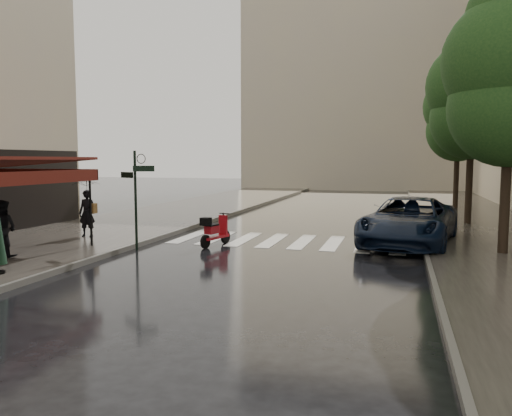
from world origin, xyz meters
The scene contains 15 objects.
ground centered at (0.00, 0.00, 0.00)m, with size 120.00×120.00×0.00m, color black.
sidewalk_near centered at (-4.50, 12.00, 0.06)m, with size 6.00×60.00×0.12m, color #38332D.
sidewalk_far centered at (10.25, 12.00, 0.06)m, with size 5.50×60.00×0.12m, color #38332D.
curb_near centered at (-1.45, 12.00, 0.07)m, with size 0.12×60.00×0.16m, color #595651.
curb_far centered at (7.45, 12.00, 0.07)m, with size 0.12×60.00×0.16m, color #595651.
crosswalk centered at (2.98, 6.00, 0.01)m, with size 7.85×3.20×0.01m.
signpost centered at (-1.19, 3.00, 1.83)m, with size 1.17×0.29×3.10m.
backdrop_building centered at (3.00, 38.00, 10.00)m, with size 22.00×6.00×20.00m, color #C2B494.
tree_near centered at (9.60, 5.00, 5.32)m, with size 3.80×3.80×7.99m.
tree_mid centered at (9.50, 12.00, 5.59)m, with size 3.80×3.80×8.34m.
tree_far centered at (9.70, 19.00, 5.46)m, with size 3.80×3.80×8.16m.
pedestrian_with_umbrella centered at (-3.87, 4.32, 1.75)m, with size 1.08×1.10×2.45m.
pedestrian_terrace centered at (-3.91, 0.46, 0.92)m, with size 0.77×0.60×1.59m, color black.
scooter centered at (0.89, 4.37, 0.48)m, with size 0.65×1.54×1.03m.
parked_car centered at (7.00, 6.38, 0.79)m, with size 2.62×5.69×1.58m, color black.
Camera 1 is at (6.64, -10.78, 2.83)m, focal length 35.00 mm.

